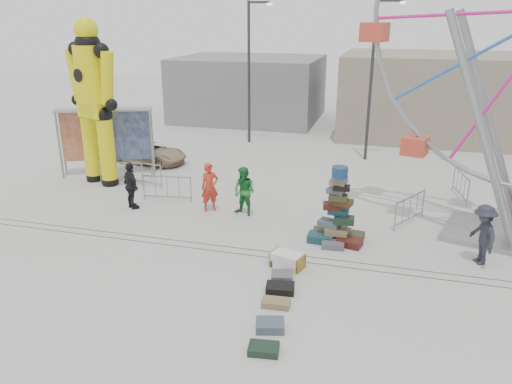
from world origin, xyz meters
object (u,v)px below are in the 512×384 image
(barricade_dummy_b, at_px, (143,173))
(barricade_dummy_c, at_px, (167,188))
(barricade_wheel_back, at_px, (461,185))
(barricade_dummy_a, at_px, (121,173))
(banner_scaffold, at_px, (105,126))
(pedestrian_red, at_px, (210,187))
(lamp_post_right, at_px, (373,73))
(pedestrian_grey, at_px, (483,235))
(steamer_trunk, at_px, (287,260))
(pedestrian_black, at_px, (131,186))
(suitcase_tower, at_px, (337,221))
(barricade_wheel_front, at_px, (410,210))
(pedestrian_green, at_px, (244,192))
(parked_suv, at_px, (151,153))
(lamp_post_left, at_px, (250,66))
(crash_test_dummy, at_px, (93,97))

(barricade_dummy_b, xyz_separation_m, barricade_dummy_c, (1.92, -1.55, 0.00))
(barricade_wheel_back, bearing_deg, barricade_dummy_a, -91.41)
(banner_scaffold, xyz_separation_m, pedestrian_red, (6.28, -3.07, -1.43))
(lamp_post_right, relative_size, barricade_dummy_a, 4.00)
(lamp_post_right, xyz_separation_m, barricade_wheel_back, (4.13, -4.91, -3.93))
(pedestrian_grey, bearing_deg, steamer_trunk, -91.27)
(steamer_trunk, relative_size, pedestrian_black, 0.52)
(suitcase_tower, xyz_separation_m, barricade_wheel_front, (2.41, 2.24, -0.19))
(pedestrian_red, bearing_deg, banner_scaffold, 117.14)
(barricade_wheel_front, xyz_separation_m, pedestrian_green, (-6.10, -0.79, 0.40))
(barricade_dummy_b, relative_size, pedestrian_black, 1.06)
(banner_scaffold, relative_size, barricade_dummy_a, 2.17)
(barricade_dummy_a, bearing_deg, pedestrian_grey, -20.34)
(barricade_dummy_b, distance_m, pedestrian_grey, 14.16)
(barricade_wheel_front, bearing_deg, barricade_dummy_b, 113.41)
(parked_suv, bearing_deg, barricade_wheel_back, -84.84)
(suitcase_tower, height_order, pedestrian_grey, suitcase_tower)
(steamer_trunk, height_order, pedestrian_black, pedestrian_black)
(suitcase_tower, bearing_deg, barricade_wheel_back, 55.99)
(suitcase_tower, bearing_deg, barricade_dummy_b, 162.77)
(barricade_dummy_b, relative_size, parked_suv, 0.52)
(lamp_post_left, relative_size, barricade_wheel_back, 4.00)
(lamp_post_left, bearing_deg, barricade_dummy_b, -105.45)
(barricade_dummy_a, bearing_deg, lamp_post_left, 63.79)
(barricade_dummy_c, bearing_deg, steamer_trunk, -43.96)
(pedestrian_grey, bearing_deg, lamp_post_left, -158.82)
(pedestrian_grey, bearing_deg, pedestrian_red, -120.66)
(pedestrian_red, xyz_separation_m, pedestrian_black, (-3.05, -0.62, -0.02))
(banner_scaffold, height_order, barricade_dummy_a, banner_scaffold)
(barricade_wheel_front, relative_size, pedestrian_green, 1.06)
(suitcase_tower, bearing_deg, crash_test_dummy, 167.17)
(lamp_post_right, relative_size, suitcase_tower, 3.00)
(crash_test_dummy, bearing_deg, steamer_trunk, -10.34)
(barricade_dummy_c, bearing_deg, pedestrian_red, -22.55)
(crash_test_dummy, bearing_deg, banner_scaffold, 124.20)
(pedestrian_red, distance_m, parked_suv, 7.62)
(barricade_dummy_a, bearing_deg, barricade_wheel_front, -10.99)
(banner_scaffold, bearing_deg, pedestrian_green, -44.68)
(steamer_trunk, xyz_separation_m, barricade_dummy_a, (-8.84, 5.62, 0.32))
(lamp_post_right, distance_m, steamer_trunk, 13.62)
(barricade_dummy_b, height_order, barricade_dummy_c, same)
(lamp_post_right, relative_size, banner_scaffold, 1.84)
(barricade_dummy_a, distance_m, barricade_dummy_b, 0.98)
(banner_scaffold, bearing_deg, barricade_wheel_front, -32.16)
(lamp_post_left, bearing_deg, suitcase_tower, -62.27)
(pedestrian_red, bearing_deg, barricade_dummy_a, 122.65)
(barricade_wheel_back, height_order, pedestrian_black, pedestrian_black)
(lamp_post_left, height_order, barricade_dummy_c, lamp_post_left)
(barricade_dummy_b, distance_m, barricade_wheel_back, 13.77)
(barricade_dummy_b, bearing_deg, steamer_trunk, -26.27)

